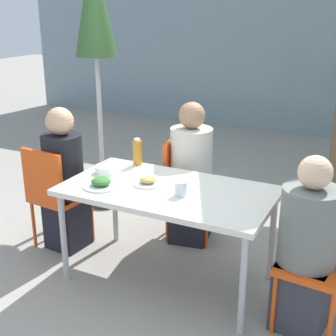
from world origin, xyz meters
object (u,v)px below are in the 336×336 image
Objects in this scene: person_far at (191,178)px; salad_bowl at (106,169)px; drinking_cup at (181,189)px; chair_far at (183,181)px; chair_right at (318,250)px; chair_left at (53,191)px; bottle at (137,152)px; closed_umbrella at (95,12)px; person_right at (306,251)px; person_left at (64,183)px.

salad_bowl is (-0.45, -0.58, 0.19)m from person_far.
drinking_cup reaches higher than salad_bowl.
drinking_cup is at bearing 13.84° from chair_far.
chair_right is 0.73× the size of person_far.
chair_left is 0.54m from salad_bowl.
chair_left and chair_far have the same top height.
closed_umbrella is at bearing 141.27° from bottle.
chair_right is 0.95m from drinking_cup.
drinking_cup is (0.58, -0.42, -0.05)m from bottle.
bottle reaches higher than drinking_cup.
chair_far is 0.11m from person_far.
chair_right is 0.10m from person_right.
chair_left is 0.73× the size of person_far.
chair_right is at bearing 2.02° from person_left.
person_far is 1.73m from closed_umbrella.
person_far is at bearing 43.12° from bottle.
closed_umbrella reaches higher than chair_right.
chair_far is (-1.24, 0.71, 0.00)m from chair_right.
chair_far is at bearing -24.20° from chair_right.
person_left is 1.58m from closed_umbrella.
drinking_cup is at bearing 8.94° from person_far.
person_left is 1.36× the size of chair_far.
chair_left is 5.08× the size of salad_bowl.
person_right is 1.57m from salad_bowl.
person_left is 2.03m from chair_right.
chair_left is at bearing -122.00° from person_left.
person_far is at bearing -24.73° from chair_right.
person_left reaches higher than drinking_cup.
person_right reaches higher than bottle.
bottle is (-1.48, 0.36, 0.32)m from chair_right.
salad_bowl is (-1.60, 0.09, 0.24)m from chair_right.
person_left is (0.06, 0.08, 0.05)m from chair_left.
chair_right is 1.34m from person_far.
chair_left is 2.08m from chair_right.
person_left is at bearing 0.24° from person_right.
chair_right is 1.43m from chair_far.
person_left is 5.51× the size of bottle.
chair_right is at bearing -122.00° from person_right.
person_right is at bearing -25.71° from closed_umbrella.
person_left is at bearing 178.16° from salad_bowl.
person_right is (2.02, -0.11, 0.02)m from chair_left.
salad_bowl is at bearing 3.23° from person_left.
person_right reaches higher than drinking_cup.
person_far is at bearing 108.65° from drinking_cup.
person_right is 5.27× the size of bottle.
bottle is at bearing -38.73° from closed_umbrella.
chair_right reaches higher than salad_bowl.
chair_far is (-1.18, 0.78, -0.02)m from person_right.
bottle is at bearing 30.32° from person_left.
person_far is 12.16× the size of drinking_cup.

